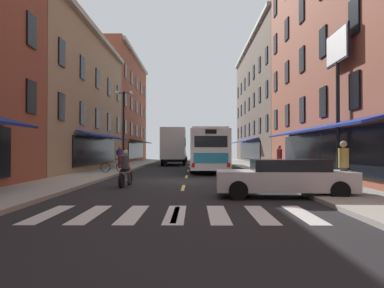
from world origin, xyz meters
TOP-DOWN VIEW (x-y plane):
  - ground_plane at (0.00, 0.00)m, footprint 34.80×80.00m
  - lane_centre_dashes at (0.00, -0.25)m, footprint 0.14×73.90m
  - crosswalk_near at (0.00, -10.00)m, footprint 7.10×2.80m
  - sidewalk_left at (-5.90, 0.00)m, footprint 3.00×80.00m
  - sidewalk_right at (5.90, 0.00)m, footprint 3.00×80.00m
  - billboard_sign at (7.05, -2.76)m, footprint 0.40×2.48m
  - transit_bus at (1.56, 9.45)m, footprint 2.71×12.54m
  - box_truck at (-1.69, 19.54)m, footprint 2.54×8.00m
  - sedan_near at (-1.54, 31.56)m, footprint 2.00×4.74m
  - sedan_mid at (3.68, -6.56)m, footprint 4.79×2.11m
  - motorcycle_rider at (-2.62, -2.98)m, footprint 0.62×2.07m
  - bicycle_near at (-4.94, 4.98)m, footprint 1.71×0.48m
  - pedestrian_near at (-5.62, 10.40)m, footprint 0.50×0.50m
  - pedestrian_mid at (5.72, -6.64)m, footprint 0.36×0.36m
  - pedestrian_far at (6.23, 5.21)m, footprint 0.36×0.36m
  - street_lamp_twin at (-4.92, 8.32)m, footprint 1.42×0.32m

SIDE VIEW (x-z plane):
  - ground_plane at x=0.00m, z-range -0.10..0.00m
  - lane_centre_dashes at x=0.00m, z-range 0.00..0.01m
  - crosswalk_near at x=0.00m, z-range 0.00..0.01m
  - sidewalk_left at x=-5.90m, z-range 0.00..0.14m
  - sidewalk_right at x=5.90m, z-range 0.00..0.14m
  - bicycle_near at x=-4.94m, z-range 0.05..0.96m
  - sedan_mid at x=3.68m, z-range 0.03..1.35m
  - motorcycle_rider at x=-2.62m, z-range -0.12..1.54m
  - sedan_near at x=-1.54m, z-range 0.01..1.42m
  - pedestrian_far at x=6.23m, z-range 0.17..1.98m
  - pedestrian_mid at x=5.72m, z-range 0.18..2.02m
  - pedestrian_near at x=-5.62m, z-range 0.20..2.03m
  - transit_bus at x=1.56m, z-range 0.08..3.23m
  - box_truck at x=-1.69m, z-range 0.08..3.93m
  - street_lamp_twin at x=-4.92m, z-range 0.44..6.44m
  - billboard_sign at x=7.05m, z-range 1.87..8.88m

